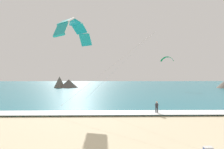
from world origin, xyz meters
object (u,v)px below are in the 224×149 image
kite_primary (74,29)px  kitesurfer (157,107)px  kite_distant (167,58)px  surfboard (157,114)px

kite_primary → kitesurfer: bearing=-16.9°
kitesurfer → kite_distant: 46.98m
kitesurfer → kite_primary: size_ratio=0.13×
kite_distant → surfboard: bearing=-108.0°
kite_primary → kite_distant: kite_primary is taller
surfboard → kitesurfer: kitesurfer is taller
kitesurfer → kite_distant: size_ratio=0.40×
surfboard → kite_primary: (-11.13, 3.41, 11.73)m
surfboard → kite_primary: 16.52m
surfboard → kite_primary: size_ratio=0.11×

